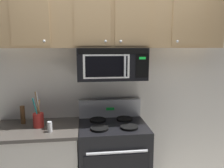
{
  "coord_description": "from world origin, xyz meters",
  "views": [
    {
      "loc": [
        -0.31,
        -1.97,
        1.77
      ],
      "look_at": [
        0.0,
        0.49,
        1.35
      ],
      "focal_mm": 35.98,
      "sensor_mm": 36.0,
      "label": 1
    }
  ],
  "objects_px": {
    "over_range_microwave": "(111,64)",
    "stove_range": "(113,160)",
    "utensil_crock_red": "(38,119)",
    "pepper_mill": "(23,115)",
    "salt_shaker": "(50,127)"
  },
  "relations": [
    {
      "from": "utensil_crock_red",
      "to": "pepper_mill",
      "type": "bearing_deg",
      "value": 145.1
    },
    {
      "from": "stove_range",
      "to": "over_range_microwave",
      "type": "height_order",
      "value": "over_range_microwave"
    },
    {
      "from": "over_range_microwave",
      "to": "pepper_mill",
      "type": "bearing_deg",
      "value": 177.9
    },
    {
      "from": "stove_range",
      "to": "pepper_mill",
      "type": "xyz_separation_m",
      "value": [
        -1.01,
        0.15,
        0.53
      ]
    },
    {
      "from": "stove_range",
      "to": "pepper_mill",
      "type": "height_order",
      "value": "stove_range"
    },
    {
      "from": "over_range_microwave",
      "to": "utensil_crock_red",
      "type": "distance_m",
      "value": 1.0
    },
    {
      "from": "over_range_microwave",
      "to": "stove_range",
      "type": "bearing_deg",
      "value": -89.86
    },
    {
      "from": "stove_range",
      "to": "over_range_microwave",
      "type": "relative_size",
      "value": 1.47
    },
    {
      "from": "stove_range",
      "to": "utensil_crock_red",
      "type": "xyz_separation_m",
      "value": [
        -0.81,
        0.02,
        0.52
      ]
    },
    {
      "from": "stove_range",
      "to": "over_range_microwave",
      "type": "bearing_deg",
      "value": 90.14
    },
    {
      "from": "salt_shaker",
      "to": "pepper_mill",
      "type": "bearing_deg",
      "value": 139.1
    },
    {
      "from": "pepper_mill",
      "to": "utensil_crock_red",
      "type": "bearing_deg",
      "value": -34.9
    },
    {
      "from": "utensil_crock_red",
      "to": "salt_shaker",
      "type": "xyz_separation_m",
      "value": [
        0.14,
        -0.16,
        -0.04
      ]
    },
    {
      "from": "stove_range",
      "to": "salt_shaker",
      "type": "height_order",
      "value": "stove_range"
    },
    {
      "from": "over_range_microwave",
      "to": "utensil_crock_red",
      "type": "xyz_separation_m",
      "value": [
        -0.81,
        -0.1,
        -0.58
      ]
    }
  ]
}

